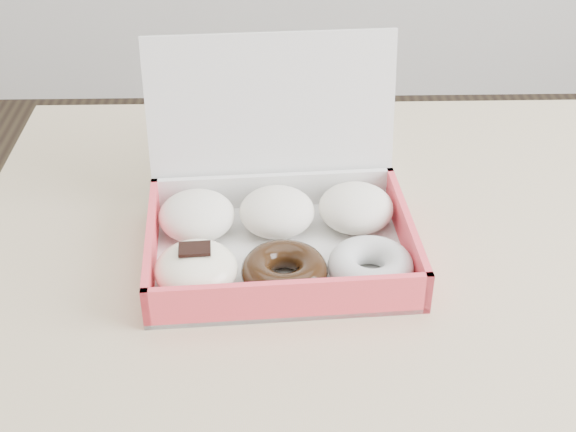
{
  "coord_description": "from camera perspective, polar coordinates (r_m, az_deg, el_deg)",
  "views": [
    {
      "loc": [
        -0.22,
        -0.78,
        1.32
      ],
      "look_at": [
        -0.2,
        -0.02,
        0.81
      ],
      "focal_mm": 50.0,
      "sensor_mm": 36.0,
      "label": 1
    }
  ],
  "objects": [
    {
      "name": "newspapers",
      "position": [
        1.12,
        0.27,
        4.36
      ],
      "size": [
        0.25,
        0.2,
        0.04
      ],
      "primitive_type": "cube",
      "rotation": [
        0.0,
        0.0,
        0.01
      ],
      "color": "silver",
      "rests_on": "table"
    },
    {
      "name": "table",
      "position": [
        1.04,
        11.24,
        -5.59
      ],
      "size": [
        1.2,
        0.8,
        0.75
      ],
      "color": "tan",
      "rests_on": "ground"
    },
    {
      "name": "donut_box",
      "position": [
        0.95,
        -0.82,
        -0.68
      ],
      "size": [
        0.32,
        0.28,
        0.23
      ],
      "rotation": [
        0.0,
        0.0,
        0.06
      ],
      "color": "silver",
      "rests_on": "table"
    }
  ]
}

